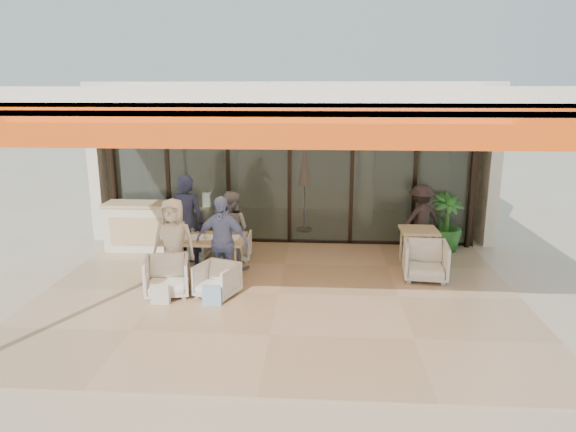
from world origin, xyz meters
name	(u,v)px	position (x,y,z in m)	size (l,w,h in m)	color
ground	(279,295)	(0.00, 0.00, 0.00)	(70.00, 70.00, 0.00)	#C6B293
terrace_floor	(279,295)	(0.00, 0.00, 0.01)	(8.00, 6.00, 0.01)	tan
terrace_structure	(276,98)	(0.00, -0.26, 3.25)	(8.00, 6.00, 3.40)	silver
glass_storefront	(290,173)	(0.00, 3.00, 1.60)	(8.08, 0.10, 3.20)	#9EADA3
interior_block	(295,134)	(0.01, 5.31, 2.23)	(9.05, 3.62, 3.52)	silver
host_counter	(150,226)	(-2.95, 2.30, 0.53)	(1.85, 0.65, 1.04)	silver
dining_table	(203,240)	(-1.45, 0.83, 0.69)	(1.50, 0.90, 0.93)	#E0C489
chair_far_left	(195,245)	(-1.86, 1.77, 0.30)	(0.58, 0.54, 0.59)	silver
chair_far_right	(235,245)	(-1.02, 1.77, 0.32)	(0.61, 0.57, 0.63)	silver
chair_near_left	(167,275)	(-1.86, -0.13, 0.36)	(0.71, 0.66, 0.73)	silver
chair_near_right	(217,279)	(-1.02, -0.13, 0.32)	(0.62, 0.58, 0.63)	silver
diner_navy	(187,222)	(-1.86, 1.27, 0.92)	(0.67, 0.44, 1.83)	#191F37
diner_grey	(231,230)	(-1.02, 1.27, 0.76)	(0.74, 0.58, 1.52)	#5B5C60
diner_cream	(174,242)	(-1.86, 0.37, 0.78)	(0.76, 0.49, 1.56)	beige
diner_periwinkle	(222,242)	(-1.02, 0.37, 0.80)	(0.94, 0.39, 1.61)	#7A89CB
tote_bag_cream	(160,295)	(-1.86, -0.53, 0.17)	(0.30, 0.10, 0.34)	silver
tote_bag_blue	(212,296)	(-1.02, -0.53, 0.17)	(0.30, 0.10, 0.34)	#99BFD8
side_table	(419,234)	(2.59, 1.64, 0.64)	(0.70, 0.70, 0.74)	#E0C489
side_chair	(425,259)	(2.59, 0.89, 0.39)	(0.76, 0.71, 0.78)	silver
standing_woman	(421,219)	(2.77, 2.46, 0.74)	(0.95, 0.55, 1.47)	black
potted_palm	(445,223)	(3.32, 2.60, 0.63)	(0.70, 0.70, 1.26)	#1E5919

